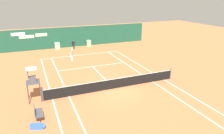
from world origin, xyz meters
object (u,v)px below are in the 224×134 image
(umpire_chair, at_px, (33,80))
(equipment_bag, at_px, (38,126))
(ball_kid_centre_post, at_px, (73,44))
(player_bench, at_px, (37,112))
(tennis_ball_mid_court, at_px, (107,65))
(player_on_baseline, at_px, (71,53))

(umpire_chair, xyz_separation_m, equipment_bag, (0.00, -3.86, -1.56))
(equipment_bag, relative_size, ball_kid_centre_post, 0.68)
(player_bench, height_order, equipment_bag, player_bench)
(umpire_chair, relative_size, equipment_bag, 2.85)
(equipment_bag, xyz_separation_m, tennis_ball_mid_court, (8.27, 9.83, -0.13))
(umpire_chair, bearing_deg, player_on_baseline, 152.67)
(tennis_ball_mid_court, bearing_deg, umpire_chair, -144.20)
(equipment_bag, height_order, player_on_baseline, player_on_baseline)
(tennis_ball_mid_court, bearing_deg, equipment_bag, -130.08)
(umpire_chair, relative_size, player_bench, 2.23)
(ball_kid_centre_post, distance_m, tennis_ball_mid_court, 9.28)
(player_on_baseline, height_order, ball_kid_centre_post, player_on_baseline)
(umpire_chair, relative_size, player_on_baseline, 1.46)
(player_bench, xyz_separation_m, player_on_baseline, (4.81, 12.14, 0.45))
(player_bench, height_order, ball_kid_centre_post, ball_kid_centre_post)
(player_on_baseline, bearing_deg, equipment_bag, 43.59)
(equipment_bag, bearing_deg, tennis_ball_mid_court, 49.92)
(umpire_chair, xyz_separation_m, player_on_baseline, (4.87, 9.42, -0.77))
(player_bench, xyz_separation_m, tennis_ball_mid_court, (8.22, 8.69, -0.47))
(umpire_chair, height_order, player_on_baseline, umpire_chair)
(ball_kid_centre_post, bearing_deg, umpire_chair, 62.78)
(equipment_bag, distance_m, ball_kid_centre_post, 19.90)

